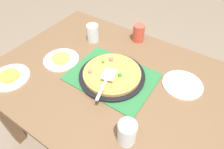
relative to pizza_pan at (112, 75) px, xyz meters
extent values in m
plane|color=#84705B|center=(0.00, 0.00, -0.76)|extent=(8.00, 8.00, 0.00)
cube|color=brown|center=(0.00, 0.00, -0.03)|extent=(1.40, 1.00, 0.03)
cube|color=brown|center=(-0.64, -0.44, -0.40)|extent=(0.07, 0.07, 0.72)
cube|color=brown|center=(0.64, -0.44, -0.40)|extent=(0.07, 0.07, 0.72)
cube|color=brown|center=(0.64, 0.44, -0.40)|extent=(0.07, 0.07, 0.72)
cube|color=#2D753D|center=(0.00, 0.00, -0.01)|extent=(0.48, 0.36, 0.01)
cylinder|color=black|center=(0.00, 0.00, 0.00)|extent=(0.38, 0.38, 0.01)
cylinder|color=tan|center=(0.00, 0.00, 0.02)|extent=(0.33, 0.33, 0.02)
cylinder|color=#EAB747|center=(0.00, 0.00, 0.03)|extent=(0.30, 0.30, 0.01)
sphere|color=#338433|center=(-0.06, 0.01, 0.04)|extent=(0.02, 0.02, 0.02)
sphere|color=#338433|center=(0.08, -0.03, 0.04)|extent=(0.02, 0.02, 0.02)
sphere|color=#E5CC7F|center=(-0.02, -0.08, 0.04)|extent=(0.02, 0.02, 0.02)
sphere|color=#B76675|center=(0.10, 0.07, 0.04)|extent=(0.02, 0.02, 0.02)
sphere|color=#B76675|center=(-0.02, 0.02, 0.04)|extent=(0.02, 0.02, 0.02)
sphere|color=#B76675|center=(0.06, -0.08, 0.04)|extent=(0.03, 0.03, 0.03)
cylinder|color=white|center=(0.48, 0.33, -0.01)|extent=(0.22, 0.22, 0.01)
cylinder|color=white|center=(0.35, 0.06, -0.01)|extent=(0.22, 0.22, 0.01)
cylinder|color=white|center=(-0.36, -0.16, -0.01)|extent=(0.22, 0.22, 0.01)
cylinder|color=gold|center=(0.48, 0.33, 0.01)|extent=(0.11, 0.11, 0.02)
cylinder|color=#EAB747|center=(0.35, 0.06, 0.01)|extent=(0.11, 0.11, 0.02)
cylinder|color=#E04C38|center=(0.05, -0.41, 0.05)|extent=(0.08, 0.08, 0.12)
cylinder|color=white|center=(0.31, -0.23, 0.05)|extent=(0.08, 0.08, 0.12)
cylinder|color=white|center=(-0.26, 0.28, 0.05)|extent=(0.08, 0.08, 0.12)
cube|color=silver|center=(-0.01, 0.05, 0.06)|extent=(0.09, 0.11, 0.00)
cube|color=#B2B2B7|center=(-0.04, 0.16, 0.06)|extent=(0.05, 0.14, 0.01)
camera|label=1|loc=(-0.43, 0.64, 0.78)|focal=30.74mm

